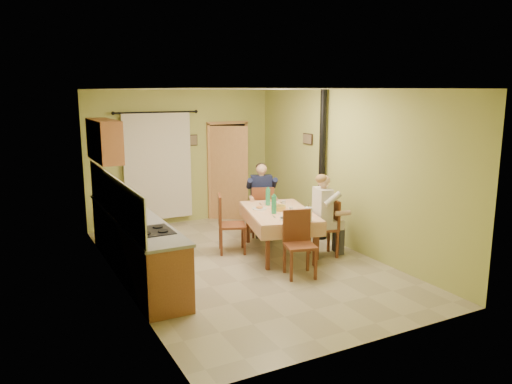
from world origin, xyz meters
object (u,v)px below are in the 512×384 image
chair_right (324,239)px  stove_flue (321,186)px  chair_far (262,221)px  man_far (262,191)px  dining_table (279,232)px  chair_near (300,257)px  chair_left (231,236)px  man_right (324,206)px

chair_right → stove_flue: bearing=-19.7°
chair_far → stove_flue: 1.35m
man_far → chair_right: bearing=-56.3°
chair_far → dining_table: bearing=-82.1°
stove_flue → dining_table: bearing=-160.4°
chair_far → chair_right: (0.37, -1.57, -0.00)m
chair_near → chair_left: bearing=-58.6°
chair_left → man_far: 1.30m
stove_flue → man_right: bearing=-122.1°
chair_far → stove_flue: (0.90, -0.69, 0.73)m
chair_far → chair_left: chair_left is taller
chair_far → chair_near: (-0.51, -2.18, 0.00)m
chair_far → man_right: bearing=-56.5°
dining_table → stove_flue: bearing=34.3°
dining_table → chair_right: chair_right is taller
chair_left → man_far: bearing=145.3°
chair_left → chair_right: bearing=75.8°
chair_right → chair_left: bearing=66.8°
chair_right → man_far: man_far is taller
chair_left → stove_flue: 2.00m
stove_flue → chair_far: bearing=142.7°
chair_left → stove_flue: (1.86, -0.04, 0.73)m
man_far → stove_flue: (0.90, -0.70, 0.15)m
chair_right → stove_flue: 1.26m
chair_left → man_right: bearing=75.6°
dining_table → chair_left: (-0.70, 0.45, -0.09)m
dining_table → chair_far: 1.13m
chair_left → man_far: (0.96, 0.66, 0.59)m
chair_right → dining_table: bearing=64.6°
chair_near → stove_flue: (1.42, 1.49, 0.73)m
chair_right → man_right: 0.59m
dining_table → chair_near: (-0.26, -1.08, -0.09)m
dining_table → chair_right: bearing=-22.4°
dining_table → man_far: (0.26, 1.11, 0.50)m
man_far → stove_flue: bearing=-17.3°
chair_right → chair_left: 1.61m
man_far → man_right: size_ratio=1.00×
dining_table → man_far: man_far is taller
man_far → stove_flue: size_ratio=0.50×
chair_far → stove_flue: stove_flue is taller
chair_far → chair_right: size_ratio=1.01×
man_far → man_right: same height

